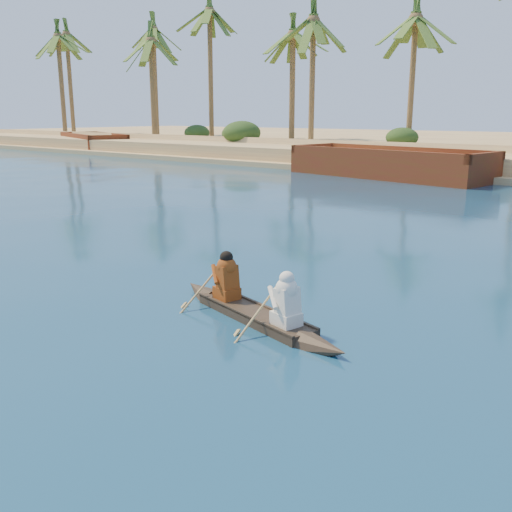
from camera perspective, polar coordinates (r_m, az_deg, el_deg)
The scene contains 6 objects.
ground at distance 17.79m, azimuth -16.04°, elevation 1.43°, with size 160.00×160.00×0.00m, color navy.
palm_grove at distance 47.36m, azimuth 22.17°, elevation 18.26°, with size 110.00×14.00×16.00m, color #405B20, non-canonical shape.
shrub_cluster at distance 43.91m, azimuth 19.98°, elevation 9.94°, with size 100.00×6.00×2.40m, color #243C16, non-canonical shape.
canoe at distance 10.58m, azimuth -0.14°, elevation -5.09°, with size 4.72×1.78×1.30m.
barge_left at distance 63.53m, azimuth -15.96°, elevation 10.81°, with size 12.84×8.21×2.03m.
barge_mid at distance 35.59m, azimuth 13.09°, elevation 8.85°, with size 12.70×5.81×2.04m.
Camera 1 is at (14.27, -9.95, 3.72)m, focal length 40.00 mm.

